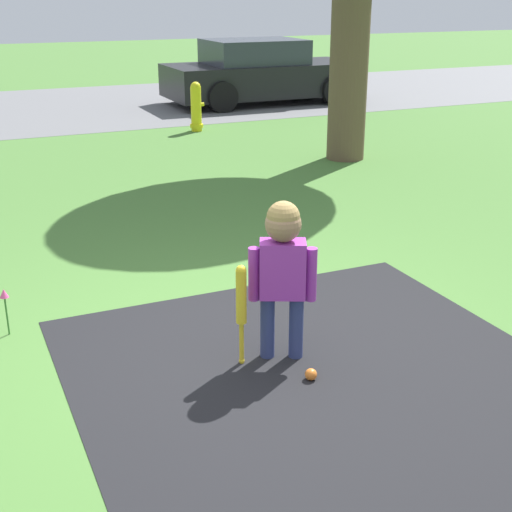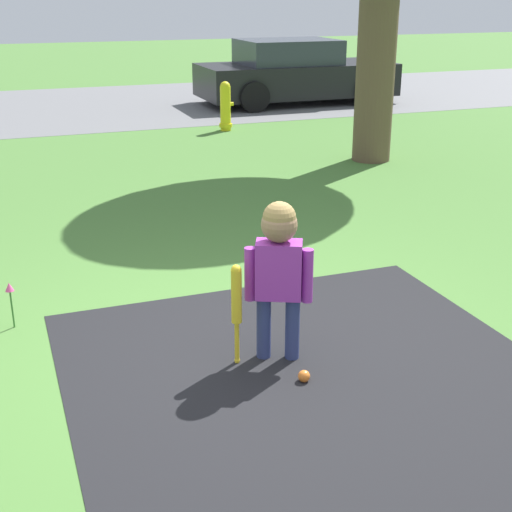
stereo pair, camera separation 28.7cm
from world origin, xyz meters
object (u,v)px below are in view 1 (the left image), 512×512
child (283,259)px  baseball_bat (241,301)px  fire_hydrant (196,107)px  parked_car (261,73)px  sports_ball (311,374)px

child → baseball_bat: bearing=-160.0°
baseball_bat → fire_hydrant: bearing=72.4°
child → fire_hydrant: (2.13, 7.59, -0.28)m
baseball_bat → fire_hydrant: size_ratio=0.83×
fire_hydrant → parked_car: size_ratio=0.20×
baseball_bat → sports_ball: bearing=-49.9°
sports_ball → parked_car: 11.26m
child → baseball_bat: child is taller
fire_hydrant → parked_car: (2.28, 2.44, 0.21)m
child → fire_hydrant: bearing=99.3°
child → sports_ball: size_ratio=14.02×
child → sports_ball: child is taller
baseball_bat → parked_car: bearing=64.9°
child → parked_car: 10.96m
child → fire_hydrant: child is taller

